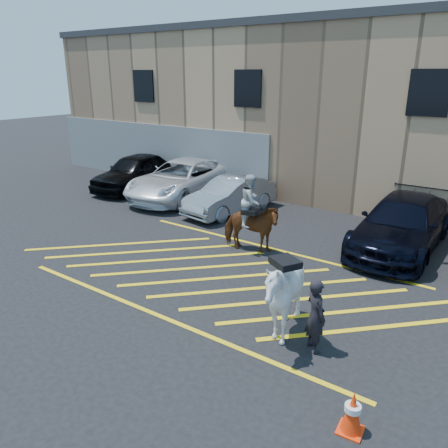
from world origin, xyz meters
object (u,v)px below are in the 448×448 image
Objects in this scene: car_silver_sedan at (230,195)px; mounted_bay at (251,221)px; saddled_white at (284,295)px; car_black_suv at (135,172)px; traffic_cone at (352,412)px; car_blue_suv at (402,224)px; handler at (315,316)px; car_white_pickup at (182,179)px.

mounted_bay reaches higher than car_silver_sedan.
saddled_white is (5.72, -6.48, 0.26)m from car_silver_sedan.
car_silver_sedan is 8.65m from saddled_white.
car_black_suv is at bearing 158.02° from mounted_bay.
car_black_suv is 9.19m from mounted_bay.
saddled_white is 3.08× the size of traffic_cone.
car_blue_suv is 2.45× the size of saddled_white.
car_silver_sedan is (5.77, -0.48, -0.13)m from car_black_suv.
car_blue_suv is at bearing 7.81° from car_silver_sedan.
car_black_suv is 5.79m from car_silver_sedan.
car_black_suv is 12.24m from car_blue_suv.
saddled_white is (-0.74, -6.46, 0.15)m from car_blue_suv.
traffic_cone is (1.35, -8.16, -0.43)m from car_blue_suv.
car_black_suv is at bearing 5.74° from handler.
handler is 2.16m from traffic_cone.
handler is at bearing -5.11° from saddled_white.
car_silver_sedan is at bearing -12.70° from car_black_suv.
car_silver_sedan is 9.20m from handler.
car_blue_suv is 4.74m from mounted_bay.
handler is at bearing 129.63° from traffic_cone.
car_blue_suv is at bearing -10.26° from car_black_suv.
mounted_bay is 4.60m from saddled_white.
car_white_pickup is 3.05m from car_silver_sedan.
saddled_white is at bearing -44.00° from car_white_pickup.
traffic_cone is at bearing -80.45° from car_blue_suv.
saddled_white reaches higher than traffic_cone.
car_blue_suv is at bearing -8.63° from car_white_pickup.
car_white_pickup is at bearing -5.39° from car_black_suv.
mounted_bay is at bearing -141.42° from car_blue_suv.
handler is at bearing -89.87° from car_blue_suv.
handler is (9.44, -7.15, -0.04)m from car_white_pickup.
car_white_pickup is 11.22m from saddled_white.
car_silver_sedan is 1.85× the size of saddled_white.
handler is 5.16m from mounted_bay.
saddled_white reaches higher than car_black_suv.
saddled_white is at bearing -49.84° from mounted_bay.
car_black_suv is at bearing 148.81° from saddled_white.
saddled_white reaches higher than car_blue_suv.
traffic_cone is (1.35, -1.63, -0.40)m from handler.
saddled_white is at bearing 30.50° from handler.
mounted_bay reaches higher than car_blue_suv.
traffic_cone is at bearing -40.45° from car_black_suv.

